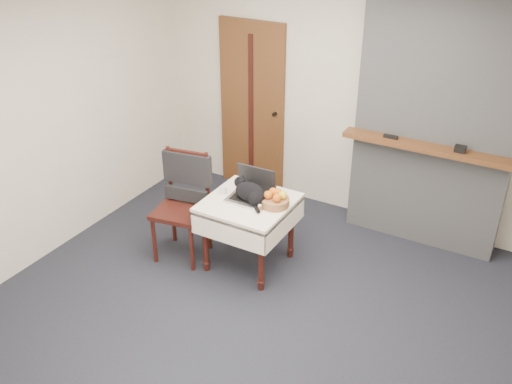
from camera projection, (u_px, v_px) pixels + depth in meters
ground at (259, 306)px, 5.03m from camera, size 4.50×4.50×0.00m
room_shell at (288, 100)px, 4.54m from camera, size 4.52×4.01×2.61m
door at (252, 108)px, 6.58m from camera, size 0.82×0.10×2.00m
chimney at (436, 120)px, 5.43m from camera, size 1.62×0.48×2.60m
side_table at (249, 211)px, 5.32m from camera, size 0.78×0.78×0.70m
laptop at (252, 191)px, 5.29m from camera, size 0.40×0.34×0.29m
cat at (251, 193)px, 5.21m from camera, size 0.40×0.31×0.22m
cream_jar at (223, 190)px, 5.37m from camera, size 0.07×0.07×0.07m
pill_bottle at (260, 208)px, 5.08m from camera, size 0.03×0.03×0.07m
fruit_basket at (275, 200)px, 5.17m from camera, size 0.26×0.26×0.15m
desk_clutter at (270, 203)px, 5.23m from camera, size 0.14×0.08×0.01m
chair at (185, 190)px, 5.50m from camera, size 0.55×0.54×1.06m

